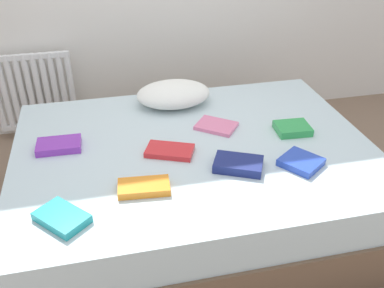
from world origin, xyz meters
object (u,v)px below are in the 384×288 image
(textbook_blue, at_px, (301,162))
(textbook_teal, at_px, (62,218))
(textbook_red, at_px, (170,151))
(textbook_green, at_px, (293,128))
(textbook_navy, at_px, (238,164))
(bed, at_px, (194,182))
(textbook_pink, at_px, (216,126))
(textbook_purple, at_px, (59,145))
(radiator, at_px, (35,92))
(textbook_orange, at_px, (144,187))
(pillow, at_px, (173,94))

(textbook_blue, xyz_separation_m, textbook_teal, (-1.18, -0.17, 0.00))
(textbook_blue, xyz_separation_m, textbook_red, (-0.64, 0.26, -0.00))
(textbook_blue, bearing_deg, textbook_green, 37.35)
(textbook_navy, distance_m, textbook_red, 0.38)
(bed, distance_m, textbook_pink, 0.36)
(textbook_pink, bearing_deg, bed, -98.57)
(bed, relative_size, textbook_blue, 10.65)
(textbook_pink, relative_size, textbook_red, 0.90)
(textbook_teal, bearing_deg, textbook_red, 86.48)
(textbook_blue, relative_size, textbook_pink, 0.83)
(textbook_red, bearing_deg, textbook_navy, -11.70)
(textbook_purple, xyz_separation_m, textbook_teal, (0.03, -0.61, -0.00))
(textbook_purple, xyz_separation_m, textbook_blue, (1.22, -0.44, -0.00))
(textbook_pink, bearing_deg, radiator, 175.13)
(bed, distance_m, textbook_blue, 0.64)
(textbook_orange, bearing_deg, pillow, 75.62)
(textbook_teal, height_order, textbook_orange, textbook_teal)
(radiator, relative_size, textbook_orange, 2.45)
(textbook_orange, distance_m, textbook_red, 0.34)
(textbook_pink, distance_m, textbook_red, 0.38)
(textbook_teal, relative_size, textbook_orange, 0.92)
(pillow, relative_size, textbook_purple, 2.02)
(radiator, bearing_deg, pillow, -35.41)
(textbook_navy, height_order, textbook_blue, textbook_navy)
(bed, distance_m, textbook_green, 0.65)
(textbook_purple, height_order, textbook_blue, textbook_purple)
(pillow, bearing_deg, textbook_teal, -124.16)
(radiator, height_order, textbook_teal, radiator)
(textbook_green, xyz_separation_m, textbook_teal, (-1.29, -0.49, -0.00))
(textbook_navy, bearing_deg, textbook_purple, -178.48)
(radiator, distance_m, textbook_orange, 1.67)
(textbook_teal, xyz_separation_m, textbook_pink, (0.87, 0.64, -0.01))
(bed, bearing_deg, textbook_navy, -57.12)
(pillow, distance_m, textbook_pink, 0.41)
(textbook_navy, bearing_deg, textbook_green, 59.35)
(bed, bearing_deg, textbook_green, 2.10)
(radiator, relative_size, textbook_teal, 2.65)
(textbook_purple, bearing_deg, pillow, 30.46)
(textbook_orange, bearing_deg, textbook_red, 63.97)
(textbook_navy, distance_m, textbook_pink, 0.43)
(textbook_purple, bearing_deg, textbook_teal, -85.48)
(textbook_green, distance_m, textbook_orange, 0.98)
(bed, relative_size, textbook_pink, 8.89)
(textbook_navy, xyz_separation_m, textbook_pink, (0.01, 0.43, -0.01))
(pillow, distance_m, textbook_orange, 0.92)
(bed, distance_m, pillow, 0.62)
(textbook_navy, bearing_deg, textbook_orange, -145.83)
(radiator, bearing_deg, textbook_navy, -52.38)
(radiator, distance_m, textbook_pink, 1.54)
(bed, height_order, textbook_pink, textbook_pink)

